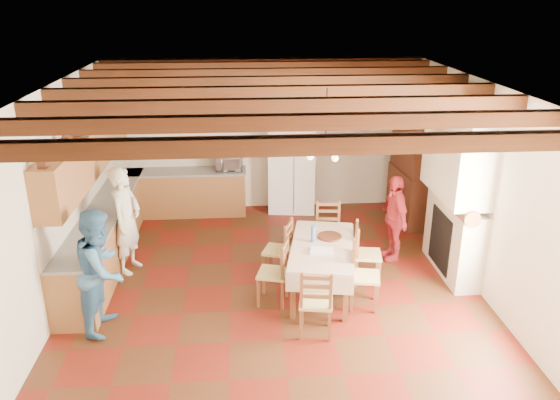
% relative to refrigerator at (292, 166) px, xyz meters
% --- Properties ---
extents(floor, '(6.00, 6.50, 0.02)m').
position_rel_refrigerator_xyz_m(floor, '(-0.55, -3.06, -0.92)').
color(floor, '#4C2713').
rests_on(floor, ground).
extents(ceiling, '(6.00, 6.50, 0.02)m').
position_rel_refrigerator_xyz_m(ceiling, '(-0.55, -3.06, 2.10)').
color(ceiling, white).
rests_on(ceiling, ground).
extents(wall_back, '(6.00, 0.02, 3.00)m').
position_rel_refrigerator_xyz_m(wall_back, '(-0.55, 0.20, 0.59)').
color(wall_back, silver).
rests_on(wall_back, ground).
extents(wall_front, '(6.00, 0.02, 3.00)m').
position_rel_refrigerator_xyz_m(wall_front, '(-0.55, -6.32, 0.59)').
color(wall_front, silver).
rests_on(wall_front, ground).
extents(wall_left, '(0.02, 6.50, 3.00)m').
position_rel_refrigerator_xyz_m(wall_left, '(-3.56, -3.06, 0.59)').
color(wall_left, silver).
rests_on(wall_left, ground).
extents(wall_right, '(0.02, 6.50, 3.00)m').
position_rel_refrigerator_xyz_m(wall_right, '(2.46, -3.06, 0.59)').
color(wall_right, silver).
rests_on(wall_right, ground).
extents(ceiling_beams, '(6.00, 6.30, 0.16)m').
position_rel_refrigerator_xyz_m(ceiling_beams, '(-0.55, -3.06, 2.00)').
color(ceiling_beams, '#33190A').
rests_on(ceiling_beams, ground).
extents(lower_cabinets_left, '(0.60, 4.30, 0.86)m').
position_rel_refrigerator_xyz_m(lower_cabinets_left, '(-3.25, -2.01, -0.48)').
color(lower_cabinets_left, brown).
rests_on(lower_cabinets_left, ground).
extents(lower_cabinets_back, '(2.30, 0.60, 0.86)m').
position_rel_refrigerator_xyz_m(lower_cabinets_back, '(-2.10, -0.11, -0.48)').
color(lower_cabinets_back, brown).
rests_on(lower_cabinets_back, ground).
extents(countertop_left, '(0.62, 4.30, 0.04)m').
position_rel_refrigerator_xyz_m(countertop_left, '(-3.25, -2.01, -0.03)').
color(countertop_left, slate).
rests_on(countertop_left, lower_cabinets_left).
extents(countertop_back, '(2.34, 0.62, 0.04)m').
position_rel_refrigerator_xyz_m(countertop_back, '(-2.10, -0.11, -0.03)').
color(countertop_back, slate).
rests_on(countertop_back, lower_cabinets_back).
extents(backsplash_left, '(0.03, 4.30, 0.60)m').
position_rel_refrigerator_xyz_m(backsplash_left, '(-3.54, -2.01, 0.29)').
color(backsplash_left, beige).
rests_on(backsplash_left, ground).
extents(backsplash_back, '(2.30, 0.03, 0.60)m').
position_rel_refrigerator_xyz_m(backsplash_back, '(-2.10, 0.17, 0.29)').
color(backsplash_back, beige).
rests_on(backsplash_back, ground).
extents(upper_cabinets, '(0.35, 4.20, 0.70)m').
position_rel_refrigerator_xyz_m(upper_cabinets, '(-3.38, -2.01, 0.94)').
color(upper_cabinets, brown).
rests_on(upper_cabinets, ground).
extents(fireplace, '(0.56, 1.60, 2.80)m').
position_rel_refrigerator_xyz_m(fireplace, '(2.17, -2.86, 0.49)').
color(fireplace, beige).
rests_on(fireplace, ground).
extents(wall_picture, '(0.34, 0.03, 0.42)m').
position_rel_refrigerator_xyz_m(wall_picture, '(1.00, 0.17, 0.94)').
color(wall_picture, '#301E16').
rests_on(wall_picture, ground).
extents(refrigerator, '(1.00, 0.86, 1.82)m').
position_rel_refrigerator_xyz_m(refrigerator, '(0.00, 0.00, 0.00)').
color(refrigerator, white).
rests_on(refrigerator, floor).
extents(hutch, '(0.63, 1.31, 2.30)m').
position_rel_refrigerator_xyz_m(hutch, '(2.20, -0.80, 0.24)').
color(hutch, '#381B0F').
rests_on(hutch, floor).
extents(dining_table, '(1.18, 1.85, 0.75)m').
position_rel_refrigerator_xyz_m(dining_table, '(0.12, -3.32, -0.24)').
color(dining_table, '#F0E4CE').
rests_on(dining_table, floor).
extents(chandelier, '(0.47, 0.47, 0.03)m').
position_rel_refrigerator_xyz_m(chandelier, '(0.12, -3.32, 1.34)').
color(chandelier, black).
rests_on(chandelier, ground).
extents(chair_left_near, '(0.50, 0.51, 0.96)m').
position_rel_refrigerator_xyz_m(chair_left_near, '(-0.61, -3.57, -0.43)').
color(chair_left_near, brown).
rests_on(chair_left_near, floor).
extents(chair_left_far, '(0.52, 0.53, 0.96)m').
position_rel_refrigerator_xyz_m(chair_left_far, '(-0.49, -2.86, -0.43)').
color(chair_left_far, brown).
rests_on(chair_left_far, floor).
extents(chair_right_near, '(0.48, 0.49, 0.96)m').
position_rel_refrigerator_xyz_m(chair_right_near, '(0.66, -3.76, -0.43)').
color(chair_right_near, brown).
rests_on(chair_right_near, floor).
extents(chair_right_far, '(0.46, 0.48, 0.96)m').
position_rel_refrigerator_xyz_m(chair_right_far, '(0.85, -3.09, -0.43)').
color(chair_right_far, brown).
rests_on(chair_right_far, floor).
extents(chair_end_near, '(0.48, 0.46, 0.96)m').
position_rel_refrigerator_xyz_m(chair_end_near, '(-0.11, -4.37, -0.43)').
color(chair_end_near, brown).
rests_on(chair_end_near, floor).
extents(chair_end_far, '(0.45, 0.43, 0.96)m').
position_rel_refrigerator_xyz_m(chair_end_far, '(0.38, -2.27, -0.43)').
color(chair_end_far, brown).
rests_on(chair_end_far, floor).
extents(person_man, '(0.57, 0.72, 1.72)m').
position_rel_refrigerator_xyz_m(person_man, '(-2.81, -2.43, -0.05)').
color(person_man, white).
rests_on(person_man, floor).
extents(person_woman_blue, '(0.72, 0.88, 1.67)m').
position_rel_refrigerator_xyz_m(person_woman_blue, '(-2.83, -4.00, -0.08)').
color(person_woman_blue, teal).
rests_on(person_woman_blue, floor).
extents(person_woman_red, '(0.46, 0.88, 1.44)m').
position_rel_refrigerator_xyz_m(person_woman_red, '(1.44, -2.33, -0.19)').
color(person_woman_red, red).
rests_on(person_woman_red, floor).
extents(microwave, '(0.54, 0.39, 0.29)m').
position_rel_refrigerator_xyz_m(microwave, '(-1.26, -0.11, 0.13)').
color(microwave, silver).
rests_on(microwave, countertop_back).
extents(fridge_vase, '(0.34, 0.34, 0.30)m').
position_rel_refrigerator_xyz_m(fridge_vase, '(0.04, 0.00, 1.06)').
color(fridge_vase, '#381B0F').
rests_on(fridge_vase, refrigerator).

